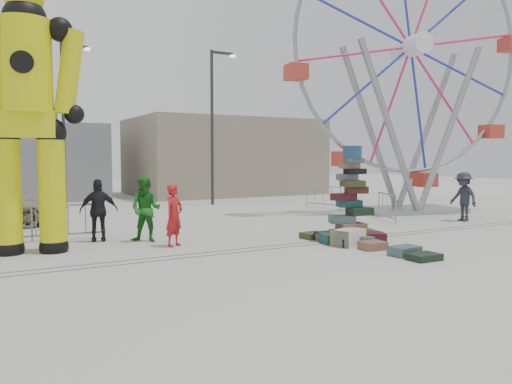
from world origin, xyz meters
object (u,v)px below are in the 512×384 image
barricade_dummy_b (18,225)px  steamer_trunk (349,237)px  suitcase_tower (350,215)px  pedestrian_black (99,210)px  barricade_wheel_back (323,197)px  pedestrian_red (174,215)px  barricade_wheel_front (387,207)px  pedestrian_grey (463,197)px  crash_test_dummy (27,105)px  lamp_post_left (65,116)px  lamp_post_right (214,119)px  pedestrian_green (146,209)px  barricade_dummy_c (68,222)px  ferris_wheel (410,69)px

barricade_dummy_b → steamer_trunk: bearing=-38.8°
suitcase_tower → pedestrian_black: (-6.51, 3.58, 0.14)m
barricade_wheel_back → pedestrian_red: (-10.11, -6.59, 0.32)m
barricade_wheel_front → barricade_wheel_back: same height
barricade_dummy_b → pedestrian_grey: (15.53, -2.89, 0.40)m
crash_test_dummy → lamp_post_left: bearing=90.1°
suitcase_tower → crash_test_dummy: 9.32m
lamp_post_right → barricade_wheel_back: (4.00, -4.14, -3.93)m
suitcase_tower → steamer_trunk: (-0.52, -0.56, -0.56)m
barricade_wheel_front → pedestrian_green: size_ratio=1.04×
pedestrian_grey → pedestrian_black: bearing=-93.0°
barricade_dummy_b → barricade_dummy_c: (1.38, -0.04, 0.00)m
pedestrian_red → pedestrian_green: pedestrian_green is taller
lamp_post_left → barricade_dummy_c: 10.96m
lamp_post_right → steamer_trunk: bearing=-97.8°
suitcase_tower → pedestrian_black: suitcase_tower is taller
pedestrian_red → steamer_trunk: bearing=-60.2°
barricade_wheel_back → pedestrian_grey: 7.04m
crash_test_dummy → pedestrian_grey: size_ratio=3.80×
pedestrian_black → crash_test_dummy: bearing=38.7°
suitcase_tower → barricade_dummy_b: (-8.63, 4.37, -0.24)m
lamp_post_right → pedestrian_green: size_ratio=4.18×
crash_test_dummy → steamer_trunk: size_ratio=7.39×
steamer_trunk → barricade_wheel_front: (4.88, 3.56, 0.32)m
barricade_wheel_back → pedestrian_grey: size_ratio=1.05×
crash_test_dummy → pedestrian_grey: crash_test_dummy is taller
lamp_post_right → pedestrian_red: lamp_post_right is taller
barricade_dummy_c → barricade_wheel_front: same height
lamp_post_right → steamer_trunk: 13.79m
lamp_post_right → suitcase_tower: size_ratio=2.84×
barricade_wheel_back → steamer_trunk: bearing=-51.4°
suitcase_tower → pedestrian_green: bearing=167.6°
barricade_dummy_c → steamer_trunk: bearing=-31.7°
lamp_post_right → lamp_post_left: same height
steamer_trunk → barricade_wheel_front: bearing=18.4°
ferris_wheel → barricade_dummy_b: (-16.08, -0.52, -5.88)m
ferris_wheel → crash_test_dummy: bearing=-159.2°
ferris_wheel → lamp_post_left: bearing=156.6°
ferris_wheel → pedestrian_black: size_ratio=7.07×
pedestrian_green → lamp_post_right: bearing=93.9°
barricade_wheel_back → pedestrian_black: 12.68m
pedestrian_red → barricade_dummy_c: bearing=100.2°
ferris_wheel → barricade_dummy_b: 17.13m
ferris_wheel → barricade_wheel_back: size_ratio=6.53×
suitcase_tower → pedestrian_grey: 7.06m
steamer_trunk → pedestrian_red: bearing=134.6°
steamer_trunk → barricade_wheel_front: 6.05m
barricade_dummy_b → pedestrian_green: size_ratio=1.04×
ferris_wheel → barricade_dummy_c: (-14.71, -0.56, -5.88)m
barricade_dummy_c → pedestrian_grey: bearing=-7.1°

